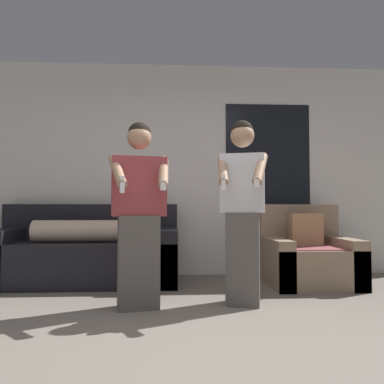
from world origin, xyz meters
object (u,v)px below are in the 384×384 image
Objects in this scene: armchair at (307,257)px; person_right at (243,209)px; person_left at (139,215)px; couch at (87,254)px.

person_right is at bearing -135.87° from armchair.
person_right reaches higher than armchair.
person_left is at bearing -175.61° from person_right.
person_left is at bearing -58.45° from couch.
person_left is 0.97× the size of person_right.
armchair is 1.37m from person_right.
couch is 1.97m from person_right.
couch is 1.25× the size of person_right.
person_right reaches higher than person_left.
couch is at bearing 121.55° from person_left.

